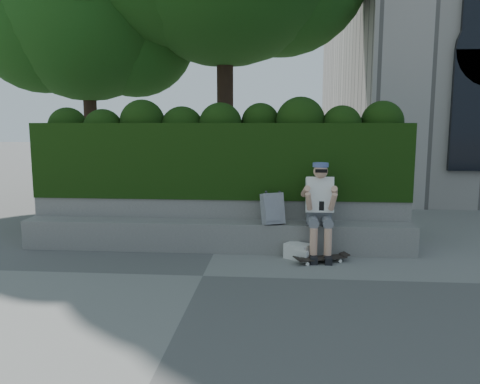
# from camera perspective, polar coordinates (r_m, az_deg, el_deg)

# --- Properties ---
(ground) EXTENTS (80.00, 80.00, 0.00)m
(ground) POSITION_cam_1_polar(r_m,az_deg,el_deg) (6.13, -4.56, -10.16)
(ground) COLOR slate
(ground) RESTS_ON ground
(bench_ledge) EXTENTS (6.00, 0.45, 0.45)m
(bench_ledge) POSITION_cam_1_polar(r_m,az_deg,el_deg) (7.26, -3.00, -5.34)
(bench_ledge) COLOR gray
(bench_ledge) RESTS_ON ground
(planter_wall) EXTENTS (6.00, 0.50, 0.75)m
(planter_wall) POSITION_cam_1_polar(r_m,az_deg,el_deg) (7.68, -2.54, -3.41)
(planter_wall) COLOR gray
(planter_wall) RESTS_ON ground
(hedge) EXTENTS (6.00, 1.00, 1.20)m
(hedge) POSITION_cam_1_polar(r_m,az_deg,el_deg) (7.77, -2.37, 3.99)
(hedge) COLOR black
(hedge) RESTS_ON planter_wall
(tree_right) EXTENTS (4.24, 4.24, 6.71)m
(tree_right) POSITION_cam_1_polar(r_m,az_deg,el_deg) (12.48, -18.30, 20.20)
(tree_right) COLOR black
(tree_right) RESTS_ON ground
(person) EXTENTS (0.40, 0.76, 1.38)m
(person) POSITION_cam_1_polar(r_m,az_deg,el_deg) (6.94, 9.69, -1.65)
(person) COLOR slate
(person) RESTS_ON ground
(skateboard) EXTENTS (0.73, 0.42, 0.08)m
(skateboard) POSITION_cam_1_polar(r_m,az_deg,el_deg) (6.74, 9.91, -7.97)
(skateboard) COLOR black
(skateboard) RESTS_ON ground
(backpack_plaid) EXTENTS (0.36, 0.28, 0.46)m
(backpack_plaid) POSITION_cam_1_polar(r_m,az_deg,el_deg) (7.00, 3.99, -2.04)
(backpack_plaid) COLOR #9FA0A4
(backpack_plaid) RESTS_ON bench_ledge
(backpack_ground) EXTENTS (0.42, 0.39, 0.22)m
(backpack_ground) POSITION_cam_1_polar(r_m,az_deg,el_deg) (6.88, 7.03, -7.16)
(backpack_ground) COLOR silver
(backpack_ground) RESTS_ON ground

